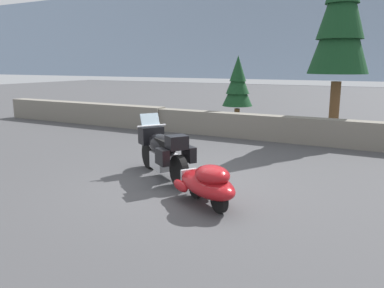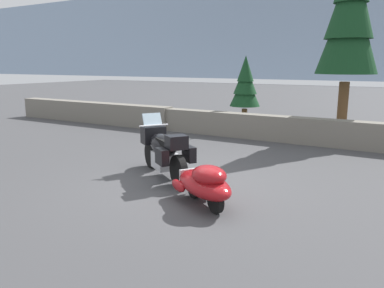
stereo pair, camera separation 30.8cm
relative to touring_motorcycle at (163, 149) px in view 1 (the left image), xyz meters
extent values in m
plane|color=#424244|center=(0.67, -0.19, -0.62)|extent=(80.00, 80.00, 0.00)
cube|color=slate|center=(-7.33, 5.14, -0.19)|extent=(8.00, 0.59, 0.87)
cube|color=slate|center=(0.67, 5.21, -0.21)|extent=(8.00, 0.51, 0.82)
cylinder|color=black|center=(-0.68, 0.46, -0.29)|extent=(0.62, 0.49, 0.66)
cylinder|color=black|center=(0.69, -0.47, -0.29)|extent=(0.62, 0.49, 0.66)
cube|color=silver|center=(0.05, -0.03, -0.24)|extent=(0.74, 0.70, 0.36)
ellipsoid|color=black|center=(-0.04, 0.02, 0.09)|extent=(1.24, 1.04, 0.48)
cube|color=black|center=(-0.55, 0.38, 0.21)|extent=(0.59, 0.63, 0.40)
cube|color=#9EB7C6|center=(-0.59, 0.40, 0.54)|extent=(0.40, 0.47, 0.34)
cube|color=black|center=(0.21, -0.14, 0.19)|extent=(0.67, 0.61, 0.16)
cube|color=black|center=(0.60, -0.41, 0.29)|extent=(0.49, 0.51, 0.28)
cube|color=black|center=(0.39, -0.63, 0.01)|extent=(0.42, 0.36, 0.32)
cube|color=black|center=(0.73, -0.14, 0.01)|extent=(0.42, 0.36, 0.32)
cylinder|color=silver|center=(-0.51, 0.35, 0.44)|extent=(0.43, 0.60, 0.04)
cylinder|color=silver|center=(-0.64, 0.43, -0.04)|extent=(0.25, 0.20, 0.54)
cylinder|color=black|center=(1.28, -0.87, -0.40)|extent=(0.42, 0.33, 0.44)
cylinder|color=black|center=(1.97, -1.34, -0.40)|extent=(0.42, 0.33, 0.44)
ellipsoid|color=maroon|center=(1.63, -1.11, -0.24)|extent=(1.62, 1.41, 0.40)
ellipsoid|color=maroon|center=(1.77, -1.21, -0.02)|extent=(0.91, 0.87, 0.32)
cube|color=silver|center=(1.04, -0.71, -0.26)|extent=(0.23, 0.30, 0.24)
ellipsoid|color=maroon|center=(1.10, -1.14, -0.34)|extent=(0.51, 0.41, 0.20)
ellipsoid|color=maroon|center=(1.46, -0.61, -0.34)|extent=(0.51, 0.41, 0.20)
cylinder|color=silver|center=(0.72, -0.49, -0.35)|extent=(0.61, 0.44, 0.05)
cylinder|color=brown|center=(2.61, 6.54, 0.33)|extent=(0.32, 0.32, 1.90)
cone|color=#143D1E|center=(2.61, 6.54, 3.02)|extent=(1.92, 1.92, 3.00)
cylinder|color=brown|center=(-0.91, 6.69, -0.22)|extent=(0.21, 0.21, 0.80)
cone|color=#143D1E|center=(-0.91, 6.69, 0.92)|extent=(1.13, 1.13, 1.27)
cone|color=#143D1E|center=(-0.91, 6.69, 1.30)|extent=(0.88, 0.88, 1.11)
cone|color=#143D1E|center=(-0.91, 6.69, 1.68)|extent=(0.62, 0.62, 0.95)
camera|label=1|loc=(4.45, -6.93, 1.83)|focal=35.89mm
camera|label=2|loc=(4.72, -6.78, 1.83)|focal=35.89mm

